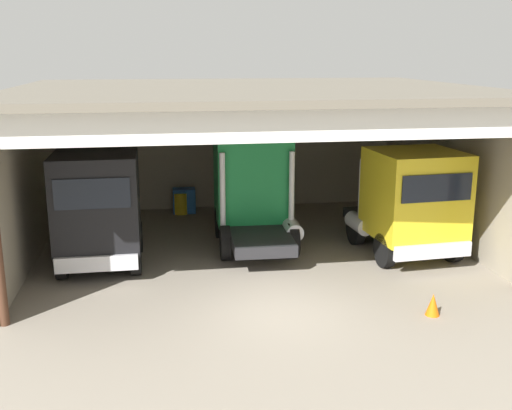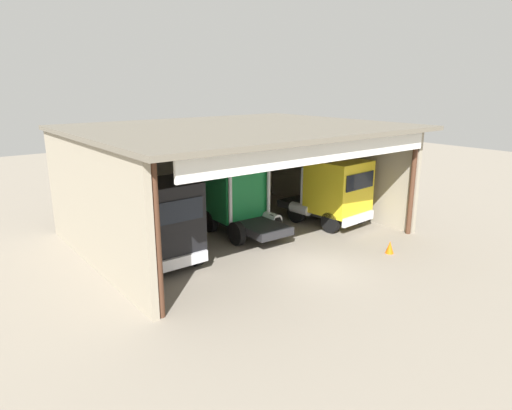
{
  "view_description": "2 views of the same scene",
  "coord_description": "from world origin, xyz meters",
  "px_view_note": "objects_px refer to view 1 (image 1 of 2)",
  "views": [
    {
      "loc": [
        -2.85,
        -14.15,
        6.39
      ],
      "look_at": [
        0.0,
        3.84,
        1.8
      ],
      "focal_mm": 42.67,
      "sensor_mm": 36.0,
      "label": 1
    },
    {
      "loc": [
        -12.33,
        -11.91,
        7.2
      ],
      "look_at": [
        0.0,
        3.84,
        1.8
      ],
      "focal_mm": 31.55,
      "sensor_mm": 36.0,
      "label": 2
    }
  ],
  "objects_px": {
    "truck_green_center_left_bay": "(253,186)",
    "truck_yellow_yard_outside": "(410,201)",
    "oil_drum": "(181,203)",
    "tool_cart": "(184,201)",
    "traffic_cone": "(433,305)",
    "truck_black_right_bay": "(98,209)"
  },
  "relations": [
    {
      "from": "truck_green_center_left_bay",
      "to": "oil_drum",
      "type": "relative_size",
      "value": 5.85
    },
    {
      "from": "truck_yellow_yard_outside",
      "to": "oil_drum",
      "type": "distance_m",
      "value": 9.65
    },
    {
      "from": "tool_cart",
      "to": "truck_green_center_left_bay",
      "type": "bearing_deg",
      "value": -64.02
    },
    {
      "from": "truck_green_center_left_bay",
      "to": "oil_drum",
      "type": "bearing_deg",
      "value": 120.11
    },
    {
      "from": "oil_drum",
      "to": "tool_cart",
      "type": "relative_size",
      "value": 0.86
    },
    {
      "from": "tool_cart",
      "to": "traffic_cone",
      "type": "distance_m",
      "value": 12.45
    },
    {
      "from": "truck_yellow_yard_outside",
      "to": "truck_green_center_left_bay",
      "type": "bearing_deg",
      "value": -29.44
    },
    {
      "from": "oil_drum",
      "to": "truck_green_center_left_bay",
      "type": "bearing_deg",
      "value": -61.57
    },
    {
      "from": "truck_black_right_bay",
      "to": "truck_green_center_left_bay",
      "type": "height_order",
      "value": "truck_green_center_left_bay"
    },
    {
      "from": "truck_yellow_yard_outside",
      "to": "oil_drum",
      "type": "xyz_separation_m",
      "value": [
        -6.99,
        6.51,
        -1.41
      ]
    },
    {
      "from": "truck_green_center_left_bay",
      "to": "truck_yellow_yard_outside",
      "type": "height_order",
      "value": "truck_green_center_left_bay"
    },
    {
      "from": "truck_green_center_left_bay",
      "to": "tool_cart",
      "type": "relative_size",
      "value": 5.05
    },
    {
      "from": "oil_drum",
      "to": "tool_cart",
      "type": "distance_m",
      "value": 0.23
    },
    {
      "from": "traffic_cone",
      "to": "truck_black_right_bay",
      "type": "bearing_deg",
      "value": 150.68
    },
    {
      "from": "truck_green_center_left_bay",
      "to": "tool_cart",
      "type": "xyz_separation_m",
      "value": [
        -2.18,
        4.47,
        -1.49
      ]
    },
    {
      "from": "truck_black_right_bay",
      "to": "oil_drum",
      "type": "relative_size",
      "value": 5.14
    },
    {
      "from": "oil_drum",
      "to": "tool_cart",
      "type": "xyz_separation_m",
      "value": [
        0.16,
        0.16,
        0.07
      ]
    },
    {
      "from": "truck_green_center_left_bay",
      "to": "tool_cart",
      "type": "distance_m",
      "value": 5.19
    },
    {
      "from": "truck_black_right_bay",
      "to": "oil_drum",
      "type": "height_order",
      "value": "truck_black_right_bay"
    },
    {
      "from": "truck_green_center_left_bay",
      "to": "traffic_cone",
      "type": "height_order",
      "value": "truck_green_center_left_bay"
    },
    {
      "from": "truck_black_right_bay",
      "to": "oil_drum",
      "type": "bearing_deg",
      "value": -113.61
    },
    {
      "from": "tool_cart",
      "to": "traffic_cone",
      "type": "relative_size",
      "value": 1.79
    }
  ]
}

